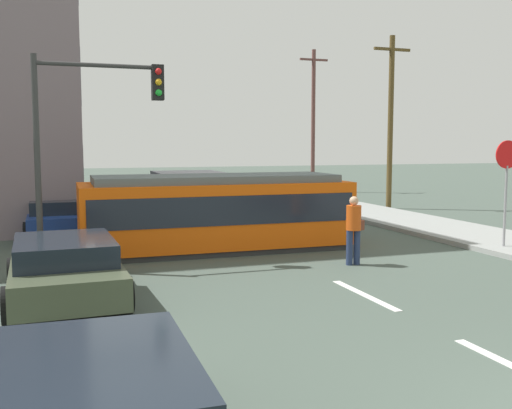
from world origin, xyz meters
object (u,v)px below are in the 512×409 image
Objects in this scene: parked_sedan_mid at (65,268)px; stop_sign at (507,171)px; utility_pole_far at (313,118)px; pedestrian_crossing at (354,226)px; utility_pole_mid at (391,119)px; parked_sedan_far at (60,217)px; traffic_light_mast at (90,120)px; city_bus at (195,195)px; streetcar_tram at (216,211)px.

stop_sign is (11.45, 1.40, 1.57)m from parked_sedan_mid.
utility_pole_far is at bearing 55.11° from parked_sedan_mid.
pedestrian_crossing is 22.24m from utility_pole_far.
utility_pole_mid is 9.81m from utility_pole_far.
stop_sign is at bearing -105.24° from utility_pole_mid.
traffic_light_mast is at bearing -82.49° from parked_sedan_far.
city_bus is 10.85m from parked_sedan_mid.
parked_sedan_far is 0.52× the size of utility_pole_mid.
stop_sign is at bearing 6.95° from parked_sedan_mid.
utility_pole_mid reaches higher than stop_sign.
streetcar_tram reaches higher than parked_sedan_far.
stop_sign is at bearing -51.36° from city_bus.
parked_sedan_far is (-6.65, 7.05, -0.32)m from pedestrian_crossing.
utility_pole_far is (8.29, 20.33, 3.53)m from pedestrian_crossing.
utility_pole_far reaches higher than city_bus.
parked_sedan_far is at bearing 89.76° from parked_sedan_mid.
utility_pole_far reaches higher than traffic_light_mast.
parked_sedan_mid and parked_sedan_far have the same top height.
streetcar_tram is at bearing -122.25° from utility_pole_far.
parked_sedan_mid is at bearing -103.53° from traffic_light_mast.
utility_pole_far is (3.52, 20.07, 2.28)m from stop_sign.
parked_sedan_mid is (-4.10, -4.23, -0.45)m from streetcar_tram.
streetcar_tram reaches higher than parked_sedan_mid.
parked_sedan_far is at bearing 133.31° from pedestrian_crossing.
streetcar_tram is 5.54m from city_bus.
streetcar_tram is at bearing 20.12° from traffic_light_mast.
streetcar_tram is 1.44× the size of city_bus.
traffic_light_mast is at bearing -121.18° from city_bus.
utility_pole_far reaches higher than parked_sedan_mid.
city_bus is 3.06× the size of pedestrian_crossing.
stop_sign is at bearing -8.46° from traffic_light_mast.
streetcar_tram is at bearing 45.91° from parked_sedan_mid.
traffic_light_mast is (0.72, 2.99, 2.86)m from parked_sedan_mid.
utility_pole_mid is (7.58, 10.55, 3.08)m from pedestrian_crossing.
stop_sign is at bearing -99.95° from utility_pole_far.
pedestrian_crossing is 6.74m from traffic_light_mast.
stop_sign reaches higher than streetcar_tram.
streetcar_tram is at bearing -97.24° from city_bus.
parked_sedan_mid is at bearing -90.24° from parked_sedan_far.
parked_sedan_mid is 8.19m from parked_sedan_far.
city_bus reaches higher than parked_sedan_mid.
utility_pole_far is (10.18, 11.75, 3.42)m from city_bus.
streetcar_tram is at bearing -44.30° from parked_sedan_far.
city_bus is 10.11m from utility_pole_mid.
pedestrian_crossing is at bearing -17.26° from traffic_light_mast.
utility_pole_mid is at bearing 36.30° from streetcar_tram.
stop_sign is (4.77, 0.26, 1.25)m from pedestrian_crossing.
city_bus is at bearing -130.91° from utility_pole_far.
stop_sign reaches higher than pedestrian_crossing.
pedestrian_crossing is 6.78m from parked_sedan_mid.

